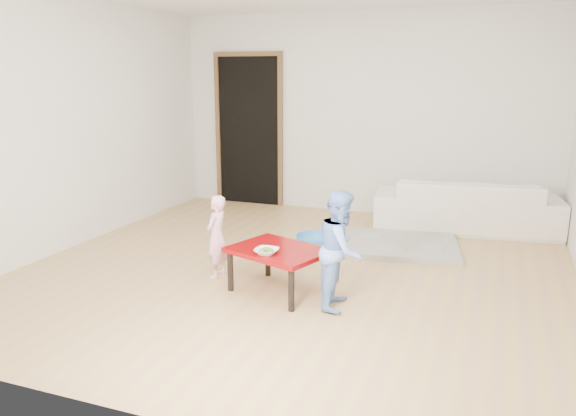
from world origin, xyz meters
The scene contains 13 objects.
floor centered at (0.00, 0.00, 0.00)m, with size 5.00×5.00×0.01m, color tan.
back_wall centered at (0.00, 2.50, 1.30)m, with size 5.00×0.02×2.60m, color silver.
left_wall centered at (-2.50, 0.00, 1.30)m, with size 0.02×5.00×2.60m, color silver.
doorway centered at (-1.60, 2.48, 1.02)m, with size 1.02×0.08×2.11m, color brown, non-canonical shape.
sofa centered at (1.40, 2.05, 0.31)m, with size 2.10×0.82×0.61m, color #EFE4D0.
cushion centered at (1.07, 1.88, 0.46)m, with size 0.45×0.40×0.12m, color #D14E17.
red_table centered at (0.06, -0.57, 0.19)m, with size 0.77×0.58×0.39m, color maroon, non-canonical shape.
bowl centered at (0.02, -0.75, 0.41)m, with size 0.19×0.19×0.05m, color white.
broccoli centered at (0.02, -0.75, 0.42)m, with size 0.12×0.12×0.06m, color #2D5919, non-canonical shape.
child_pink centered at (-0.62, -0.41, 0.38)m, with size 0.28×0.18×0.76m, color pink.
child_blue centered at (0.62, -0.66, 0.47)m, with size 0.46×0.36×0.94m, color #628CE4.
basin centered at (-0.03, 0.74, 0.07)m, with size 0.44×0.44×0.14m, color #3282BF.
blanket centered at (0.79, 1.06, 0.03)m, with size 1.24×1.03×0.06m, color gray, non-canonical shape.
Camera 1 is at (1.73, -4.75, 1.81)m, focal length 35.00 mm.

